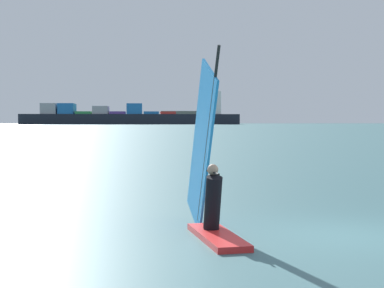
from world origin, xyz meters
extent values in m
plane|color=#386066|center=(0.00, 0.00, 0.00)|extent=(4000.00, 4000.00, 0.00)
cube|color=red|center=(-2.66, -0.57, 0.06)|extent=(1.37, 2.52, 0.12)
cylinder|color=black|center=(-2.89, 0.14, 1.92)|extent=(0.59, 1.67, 3.62)
cube|color=#268CD8|center=(-3.06, 0.67, 1.72)|extent=(0.88, 2.56, 3.75)
cylinder|color=black|center=(-2.83, -0.04, 1.27)|extent=(0.44, 1.25, 0.04)
cylinder|color=black|center=(-2.77, -0.23, 0.66)|extent=(0.48, 0.64, 1.13)
sphere|color=tan|center=(-2.77, -0.23, 1.33)|extent=(0.22, 0.22, 0.22)
cube|color=black|center=(-116.11, 555.96, 5.01)|extent=(215.19, 67.21, 10.01)
cube|color=silver|center=(-36.37, 569.64, 21.33)|extent=(19.06, 28.59, 22.64)
cylinder|color=black|center=(-36.37, 569.64, 35.66)|extent=(4.00, 4.00, 6.00)
cube|color=red|center=(-80.06, 562.14, 11.31)|extent=(19.46, 30.61, 2.60)
cube|color=#1E66AD|center=(-96.33, 559.35, 11.31)|extent=(19.46, 30.61, 2.60)
cube|color=#1E66AD|center=(-112.59, 556.56, 15.21)|extent=(19.46, 30.61, 10.40)
cube|color=#59388C|center=(-128.85, 553.77, 11.31)|extent=(19.46, 30.61, 2.60)
cube|color=#99999E|center=(-145.11, 550.98, 13.91)|extent=(19.46, 30.61, 7.80)
cube|color=#2D8C47|center=(-161.38, 548.19, 11.31)|extent=(19.46, 30.61, 2.60)
cube|color=#1E66AD|center=(-177.64, 545.40, 15.21)|extent=(19.46, 30.61, 10.40)
cube|color=#99999E|center=(-193.90, 542.62, 15.21)|extent=(19.46, 30.61, 10.40)
cube|color=#60665B|center=(126.29, 1158.43, 10.62)|extent=(654.34, 375.43, 21.24)
camera|label=1|loc=(-2.11, -11.65, 2.27)|focal=54.35mm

